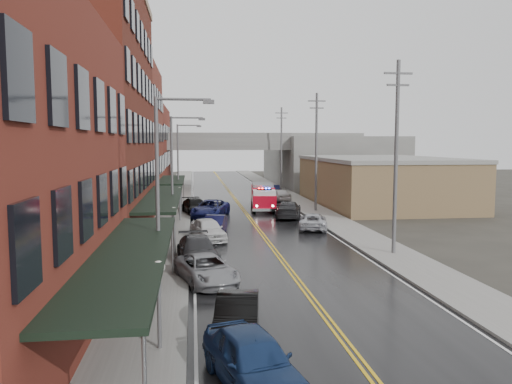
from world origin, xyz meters
TOP-DOWN VIEW (x-y plane):
  - ground at (0.00, 0.00)m, footprint 220.00×220.00m
  - road at (0.00, 30.00)m, footprint 11.00×160.00m
  - sidewalk_left at (-7.30, 30.00)m, footprint 3.00×160.00m
  - sidewalk_right at (7.30, 30.00)m, footprint 3.00×160.00m
  - curb_left at (-5.65, 30.00)m, footprint 0.30×160.00m
  - curb_right at (5.65, 30.00)m, footprint 0.30×160.00m
  - brick_building_b at (-13.30, 23.00)m, footprint 9.00×20.00m
  - brick_building_c at (-13.30, 40.50)m, footprint 9.00×15.00m
  - brick_building_far at (-13.30, 58.00)m, footprint 9.00×20.00m
  - tan_building at (16.00, 40.00)m, footprint 14.00×22.00m
  - right_far_block at (18.00, 70.00)m, footprint 18.00×30.00m
  - awning_0 at (-7.49, 4.00)m, footprint 2.60×16.00m
  - awning_1 at (-7.49, 23.00)m, footprint 2.60×18.00m
  - awning_2 at (-7.49, 40.50)m, footprint 2.60×13.00m
  - globe_lamp_0 at (-6.40, 2.00)m, footprint 0.44×0.44m
  - globe_lamp_1 at (-6.40, 16.00)m, footprint 0.44×0.44m
  - globe_lamp_2 at (-6.40, 30.00)m, footprint 0.44×0.44m
  - street_lamp_0 at (-6.55, 8.00)m, footprint 2.64×0.22m
  - street_lamp_1 at (-6.55, 24.00)m, footprint 2.64×0.22m
  - street_lamp_2 at (-6.55, 40.00)m, footprint 2.64×0.22m
  - utility_pole_0 at (7.20, 15.00)m, footprint 1.80×0.24m
  - utility_pole_1 at (7.20, 35.00)m, footprint 1.80×0.24m
  - utility_pole_2 at (7.20, 55.00)m, footprint 1.80×0.24m
  - overpass at (0.00, 62.00)m, footprint 40.00×10.00m
  - fire_truck at (2.05, 37.02)m, footprint 3.50×7.57m
  - parked_car_left_0 at (-3.60, -0.80)m, footprint 3.11×5.12m
  - parked_car_left_1 at (-3.70, 3.18)m, footprint 2.14×4.57m
  - parked_car_left_2 at (-4.62, 10.20)m, footprint 3.58×5.43m
  - parked_car_left_3 at (-5.00, 14.36)m, footprint 2.71×5.52m
  - parked_car_left_4 at (-4.20, 21.20)m, footprint 2.93×4.99m
  - parked_car_left_5 at (-3.60, 23.71)m, footprint 2.28×4.47m
  - parked_car_left_6 at (-3.60, 32.63)m, footprint 4.30×6.39m
  - parked_car_left_7 at (-5.00, 34.80)m, footprint 3.19×5.56m
  - parked_car_right_0 at (4.41, 24.74)m, footprint 3.28×5.16m
  - parked_car_right_1 at (3.60, 31.08)m, footprint 3.49×5.88m
  - parked_car_right_2 at (5.00, 44.70)m, footprint 2.86×4.85m
  - parked_car_right_3 at (5.00, 49.08)m, footprint 2.20×5.10m

SIDE VIEW (x-z plane):
  - ground at x=0.00m, z-range 0.00..0.00m
  - road at x=0.00m, z-range 0.00..0.02m
  - sidewalk_left at x=-7.30m, z-range 0.00..0.15m
  - sidewalk_right at x=7.30m, z-range 0.00..0.15m
  - curb_left at x=-5.65m, z-range 0.00..0.15m
  - curb_right at x=5.65m, z-range 0.00..0.15m
  - parked_car_right_0 at x=4.41m, z-range 0.00..1.33m
  - parked_car_left_2 at x=-4.62m, z-range 0.00..1.39m
  - parked_car_left_5 at x=-3.60m, z-range 0.00..1.40m
  - parked_car_left_1 at x=-3.70m, z-range 0.00..1.45m
  - parked_car_left_7 at x=-5.00m, z-range 0.00..1.52m
  - parked_car_left_3 at x=-5.00m, z-range 0.00..1.54m
  - parked_car_right_2 at x=5.00m, z-range 0.00..1.55m
  - parked_car_left_4 at x=-4.20m, z-range 0.00..1.60m
  - parked_car_right_1 at x=3.60m, z-range 0.00..1.60m
  - parked_car_left_6 at x=-3.60m, z-range 0.00..1.63m
  - parked_car_left_0 at x=-3.60m, z-range 0.00..1.63m
  - parked_car_right_3 at x=5.00m, z-range 0.00..1.63m
  - fire_truck at x=2.05m, z-range 0.11..2.81m
  - globe_lamp_0 at x=-6.40m, z-range 0.75..3.87m
  - globe_lamp_1 at x=-6.40m, z-range 0.75..3.87m
  - globe_lamp_2 at x=-6.40m, z-range 0.75..3.87m
  - tan_building at x=16.00m, z-range 0.00..5.00m
  - awning_2 at x=-7.49m, z-range 1.44..4.53m
  - awning_0 at x=-7.49m, z-range 1.44..4.53m
  - awning_1 at x=-7.49m, z-range 1.44..4.53m
  - right_far_block at x=18.00m, z-range 0.00..8.00m
  - street_lamp_0 at x=-6.55m, z-range 0.69..9.69m
  - street_lamp_1 at x=-6.55m, z-range 0.69..9.69m
  - street_lamp_2 at x=-6.55m, z-range 0.69..9.69m
  - overpass at x=0.00m, z-range 2.24..9.74m
  - brick_building_far at x=-13.30m, z-range 0.00..12.00m
  - utility_pole_0 at x=7.20m, z-range 0.31..12.31m
  - utility_pole_1 at x=7.20m, z-range 0.31..12.31m
  - utility_pole_2 at x=7.20m, z-range 0.31..12.31m
  - brick_building_c at x=-13.30m, z-range 0.00..15.00m
  - brick_building_b at x=-13.30m, z-range 0.00..18.00m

